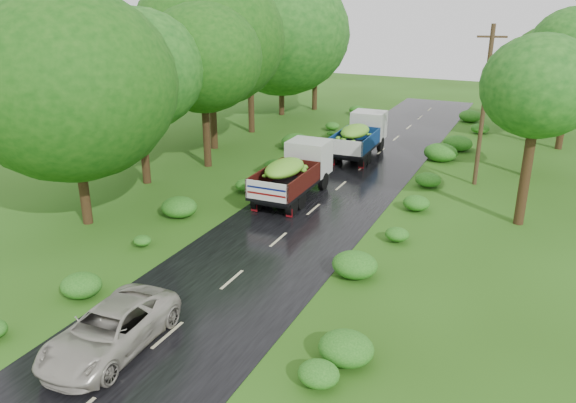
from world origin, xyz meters
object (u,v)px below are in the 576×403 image
Objects in this scene: truck_near at (295,170)px; truck_far at (361,134)px; utility_pole at (484,105)px; car at (110,330)px.

truck_far is at bearing 85.30° from truck_near.
truck_far is 0.72× the size of utility_pole.
truck_near reaches higher than car.
truck_near is at bearing -158.50° from utility_pole.
truck_far is 8.70m from utility_pole.
truck_far is at bearing 144.55° from utility_pole.
utility_pole is (8.30, 6.14, 2.97)m from truck_near.
truck_far is 23.66m from car.
truck_near is 1.00× the size of truck_far.
utility_pole is at bearing 66.63° from car.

